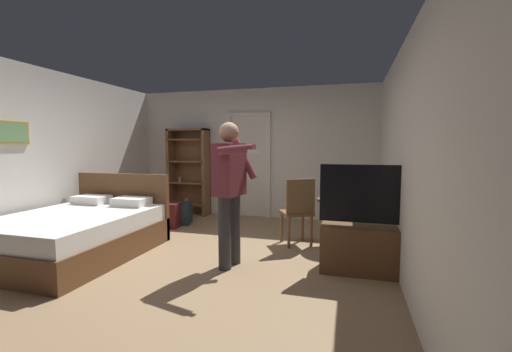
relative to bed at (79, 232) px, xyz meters
name	(u,v)px	position (x,y,z in m)	size (l,w,h in m)	color
ground_plane	(194,259)	(1.55, 0.27, -0.30)	(5.96, 5.96, 0.00)	#997A56
wall_back	(253,153)	(1.55, 3.03, 1.00)	(5.16, 0.12, 2.61)	silver
wall_left	(36,156)	(-0.96, 0.26, 1.00)	(0.15, 5.65, 2.61)	silver
wall_right	(409,161)	(4.07, 0.27, 1.00)	(0.12, 5.65, 2.61)	silver
doorway_frame	(248,157)	(1.47, 2.95, 0.92)	(0.93, 0.08, 2.13)	white
bed	(79,232)	(0.00, 0.00, 0.00)	(1.62, 2.05, 1.02)	brown
bookshelf	(189,169)	(0.20, 2.81, 0.67)	(0.87, 0.32, 1.81)	brown
tv_flatscreen	(370,242)	(3.71, 0.38, 0.07)	(1.13, 0.40, 1.25)	brown
side_table	(340,214)	(3.36, 1.33, 0.17)	(0.68, 0.68, 0.70)	brown
laptop	(339,195)	(3.33, 1.29, 0.45)	(0.33, 0.33, 0.16)	black
bottle_on_table	(351,191)	(3.50, 1.25, 0.52)	(0.06, 0.06, 0.30)	#2C5317
wooden_chair	(298,209)	(2.77, 1.20, 0.24)	(0.57, 0.57, 0.99)	brown
person_blue_shirt	(230,184)	(2.11, 0.15, 0.70)	(0.62, 0.64, 1.74)	#333338
suitcase_dark	(176,213)	(0.36, 1.94, -0.10)	(0.54, 0.39, 0.40)	#1E2D38
suitcase_small	(167,215)	(0.32, 1.67, -0.08)	(0.48, 0.34, 0.44)	#4C1919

